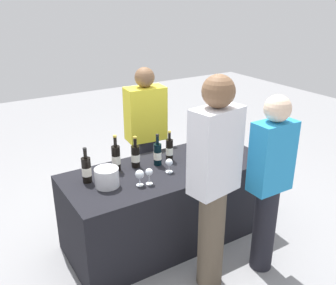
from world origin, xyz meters
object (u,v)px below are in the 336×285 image
wine_glass_1 (149,173)px  wine_bottle_2 (136,156)px  wine_glass_2 (169,163)px  ice_bucket (107,177)px  wine_bottle_3 (158,154)px  wine_bottle_7 (220,134)px  wine_bottle_6 (212,137)px  wine_glass_3 (206,155)px  guest_0 (214,179)px  wine_glass_4 (220,154)px  wine_bottle_0 (87,170)px  wine_bottle_4 (169,150)px  guest_1 (270,180)px  server_pouring (146,134)px  wine_glass_0 (140,175)px  wine_bottle_5 (205,142)px  wine_bottle_1 (116,158)px

wine_glass_1 → wine_bottle_2: bearing=80.7°
wine_glass_2 → ice_bucket: size_ratio=0.63×
wine_bottle_3 → wine_bottle_7: size_ratio=0.94×
wine_bottle_2 → wine_bottle_6: (0.90, 0.02, 0.00)m
wine_bottle_3 → wine_glass_1: size_ratio=2.12×
wine_glass_3 → wine_glass_1: bearing=-174.7°
wine_glass_3 → guest_0: size_ratio=0.08×
wine_bottle_3 → wine_glass_4: 0.59m
wine_bottle_0 → wine_glass_1: 0.53m
wine_bottle_4 → guest_1: bearing=-68.7°
wine_bottle_2 → wine_bottle_6: wine_bottle_2 is taller
wine_glass_1 → guest_0: bearing=-64.1°
wine_bottle_2 → server_pouring: server_pouring is taller
guest_0 → server_pouring: bearing=72.9°
wine_bottle_2 → wine_glass_0: wine_bottle_2 is taller
wine_glass_2 → wine_bottle_7: bearing=19.0°
wine_glass_1 → server_pouring: 1.01m
wine_glass_3 → guest_1: (0.12, -0.68, 0.01)m
wine_glass_0 → wine_glass_2: bearing=13.7°
wine_bottle_6 → ice_bucket: (-1.27, -0.23, -0.03)m
ice_bucket → server_pouring: server_pouring is taller
wine_bottle_3 → wine_glass_3: size_ratio=2.20×
wine_bottle_0 → ice_bucket: (0.11, -0.16, -0.03)m
wine_bottle_0 → wine_glass_2: size_ratio=2.46×
wine_bottle_2 → guest_1: guest_1 is taller
wine_bottle_0 → wine_bottle_5: (1.24, -0.01, -0.01)m
ice_bucket → guest_1: bearing=-35.5°
wine_glass_0 → wine_bottle_7: bearing=17.4°
wine_bottle_3 → wine_glass_0: bearing=-140.9°
wine_glass_0 → wine_glass_2: (0.34, 0.08, -0.01)m
wine_bottle_2 → wine_glass_4: size_ratio=2.39×
wine_glass_4 → ice_bucket: 1.10m
wine_bottle_1 → wine_bottle_4: size_ratio=1.13×
wine_bottle_0 → wine_bottle_5: size_ratio=1.05×
ice_bucket → wine_bottle_4: bearing=13.1°
server_pouring → guest_1: size_ratio=1.00×
wine_bottle_6 → wine_bottle_7: bearing=1.6°
wine_bottle_2 → wine_glass_2: 0.33m
wine_bottle_0 → wine_bottle_2: (0.49, 0.05, -0.01)m
wine_glass_3 → server_pouring: 0.86m
wine_bottle_4 → wine_glass_3: (0.24, -0.26, -0.01)m
wine_bottle_2 → wine_bottle_3: size_ratio=0.99×
ice_bucket → guest_0: bearing=-50.1°
wine_bottle_1 → wine_glass_3: size_ratio=2.45×
wine_bottle_3 → wine_glass_2: 0.19m
wine_glass_2 → guest_0: size_ratio=0.07×
wine_glass_1 → ice_bucket: size_ratio=0.71×
wine_bottle_3 → wine_bottle_4: size_ratio=1.02×
wine_glass_2 → guest_1: size_ratio=0.08×
wine_bottle_1 → ice_bucket: bearing=-129.4°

